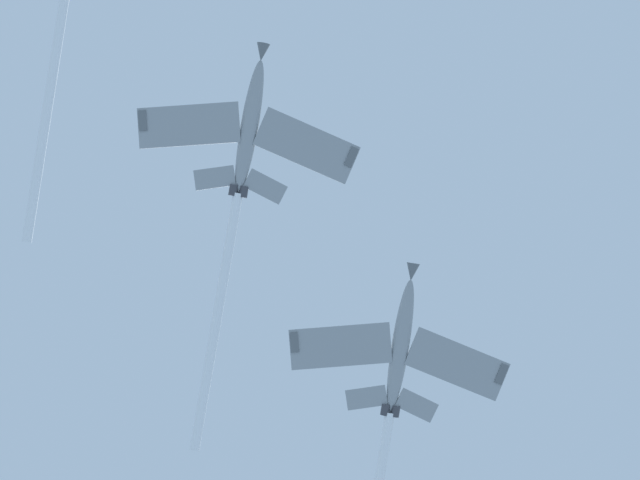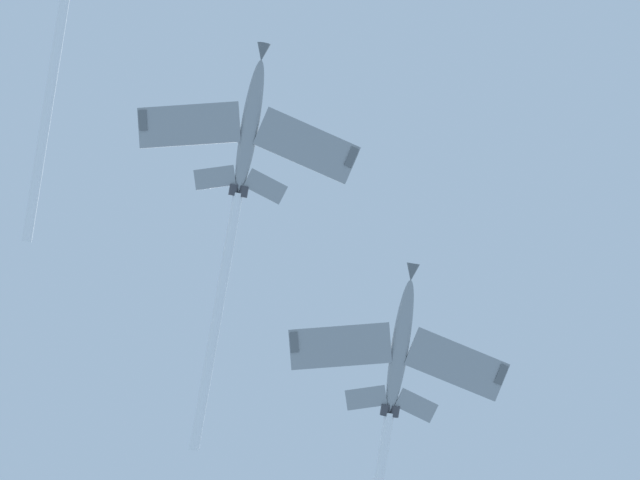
% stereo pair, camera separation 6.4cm
% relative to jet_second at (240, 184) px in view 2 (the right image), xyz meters
% --- Properties ---
extents(jet_second, '(31.28, 23.21, 10.91)m').
position_rel_jet_second_xyz_m(jet_second, '(0.00, 0.00, 0.00)').
color(jet_second, gray).
extents(jet_third, '(26.68, 20.84, 9.39)m').
position_rel_jet_second_xyz_m(jet_third, '(4.51, -21.81, -4.48)').
color(jet_third, gray).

